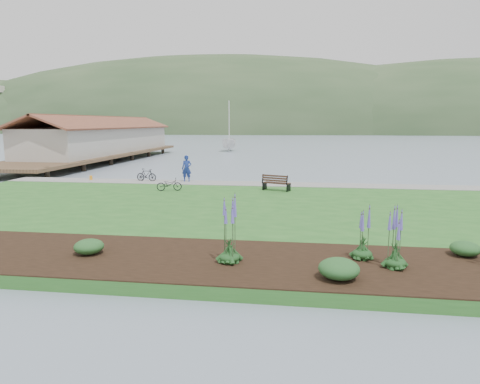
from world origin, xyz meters
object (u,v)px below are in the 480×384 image
object	(u,v)px
park_bench	(276,182)
bicycle_a	(169,184)
sailboat	(229,151)
person	(187,166)

from	to	relation	value
park_bench	bicycle_a	distance (m)	6.66
park_bench	bicycle_a	bearing A→B (deg)	-151.65
bicycle_a	sailboat	size ratio (longest dim) A/B	0.06
bicycle_a	sailboat	xyz separation A→B (m)	(-3.52, 43.63, -0.81)
bicycle_a	sailboat	distance (m)	43.78
sailboat	bicycle_a	bearing A→B (deg)	-90.02
bicycle_a	person	bearing A→B (deg)	-15.30
park_bench	person	xyz separation A→B (m)	(-6.58, 3.17, 0.60)
person	park_bench	bearing A→B (deg)	-29.17
park_bench	person	distance (m)	7.33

